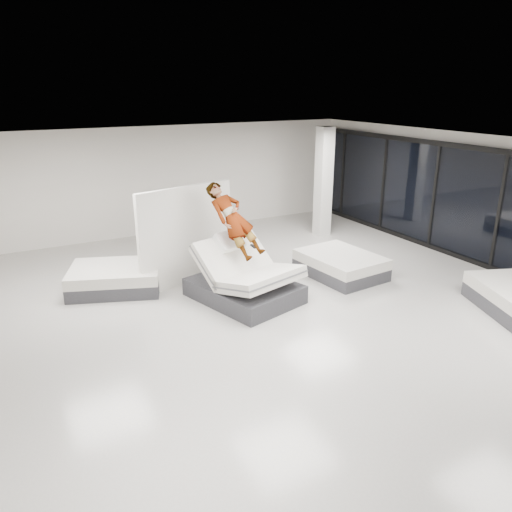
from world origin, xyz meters
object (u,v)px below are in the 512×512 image
hero_bed (245,281)px  column (323,182)px  remote (253,246)px  flat_bed_right_far (340,265)px  person (234,234)px  divider_panel (187,236)px  flat_bed_left_far (115,278)px

hero_bed → column: (4.26, 3.24, 1.18)m
remote → flat_bed_right_far: (2.43, 0.14, -0.88)m
person → divider_panel: (-0.61, 1.18, -0.25)m
remote → flat_bed_right_far: remote is taller
person → divider_panel: bearing=102.0°
remote → column: (4.05, 3.20, 0.46)m
person → remote: person is taller
hero_bed → column: size_ratio=0.79×
person → column: bearing=18.4°
flat_bed_left_far → flat_bed_right_far: bearing=-18.7°
hero_bed → remote: 0.75m
flat_bed_right_far → flat_bed_left_far: 5.21m
flat_bed_left_far → column: size_ratio=0.72×
person → remote: bearing=-57.8°
remote → divider_panel: (-0.92, 1.45, -0.02)m
remote → divider_panel: size_ratio=0.06×
remote → flat_bed_left_far: remote is taller
divider_panel → remote: bearing=-72.3°
remote → column: 5.18m
flat_bed_right_far → flat_bed_left_far: bearing=161.3°
divider_panel → flat_bed_left_far: 1.83m
person → divider_panel: 1.35m
divider_panel → flat_bed_left_far: divider_panel is taller
flat_bed_right_far → column: (1.61, 3.05, 1.34)m
flat_bed_left_far → divider_panel: bearing=-12.8°
person → divider_panel: size_ratio=0.74×
column → divider_panel: bearing=-160.6°
person → flat_bed_right_far: (2.74, -0.13, -1.11)m
hero_bed → divider_panel: (-0.70, 1.49, 0.69)m
hero_bed → divider_panel: bearing=115.1°
divider_panel → flat_bed_right_far: divider_panel is taller
person → remote: 0.47m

